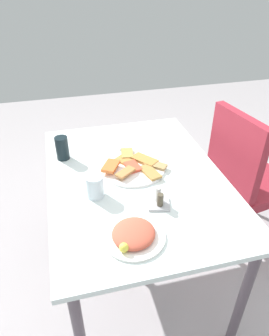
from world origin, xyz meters
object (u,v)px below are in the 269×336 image
object	(u,v)px
soda_can	(62,148)
condiment_caddy	(159,200)
salad_plate_greens	(133,235)
paper_napkin	(122,143)
fork	(119,142)
spoon	(126,142)
drinking_glass	(95,186)
dining_chair	(245,173)
pide_platter	(133,166)
dining_table	(136,189)

from	to	relation	value
soda_can	condiment_caddy	bearing A→B (deg)	37.81
salad_plate_greens	paper_napkin	world-z (taller)	salad_plate_greens
fork	spoon	distance (m)	0.04
drinking_glass	paper_napkin	bearing A→B (deg)	153.50
salad_plate_greens	dining_chair	bearing A→B (deg)	122.41
dining_chair	condiment_caddy	world-z (taller)	dining_chair
dining_chair	pide_platter	bearing A→B (deg)	-84.44
paper_napkin	condiment_caddy	distance (m)	0.56
dining_chair	fork	world-z (taller)	dining_chair
soda_can	drinking_glass	size ratio (longest dim) A/B	1.19
condiment_caddy	paper_napkin	bearing A→B (deg)	-176.49
pide_platter	spoon	xyz separation A→B (m)	(-0.26, 0.02, -0.01)
pide_platter	condiment_caddy	distance (m)	0.29
soda_can	fork	size ratio (longest dim) A/B	0.76
soda_can	dining_chair	bearing A→B (deg)	83.78
dining_table	drinking_glass	bearing A→B (deg)	-64.42
soda_can	drinking_glass	world-z (taller)	soda_can
pide_platter	soda_can	bearing A→B (deg)	-118.70
soda_can	spoon	xyz separation A→B (m)	(-0.08, 0.35, -0.06)
dining_table	pide_platter	distance (m)	0.11
fork	spoon	bearing A→B (deg)	98.26
paper_napkin	salad_plate_greens	bearing A→B (deg)	-9.14
salad_plate_greens	fork	distance (m)	0.72
dining_chair	paper_napkin	world-z (taller)	dining_chair
dining_table	drinking_glass	distance (m)	0.26
spoon	condiment_caddy	bearing A→B (deg)	7.49
pide_platter	dining_table	bearing A→B (deg)	-4.67
salad_plate_greens	soda_can	size ratio (longest dim) A/B	1.95
dining_chair	pide_platter	world-z (taller)	dining_chair
dining_chair	paper_napkin	bearing A→B (deg)	-105.70
fork	condiment_caddy	world-z (taller)	condiment_caddy
salad_plate_greens	soda_can	bearing A→B (deg)	-160.88
dining_chair	spoon	bearing A→B (deg)	-106.10
dining_table	spoon	bearing A→B (deg)	175.50
salad_plate_greens	spoon	distance (m)	0.72
dining_table	pide_platter	size ratio (longest dim) A/B	3.43
dining_chair	drinking_glass	xyz separation A→B (m)	(0.23, -0.91, 0.25)
fork	pide_platter	bearing A→B (deg)	11.60
soda_can	spoon	bearing A→B (deg)	103.48
soda_can	fork	world-z (taller)	soda_can
pide_platter	salad_plate_greens	bearing A→B (deg)	-14.04
paper_napkin	spoon	world-z (taller)	spoon
dining_chair	spoon	distance (m)	0.74
pide_platter	soda_can	world-z (taller)	soda_can
paper_napkin	pide_platter	bearing A→B (deg)	-0.56
drinking_glass	salad_plate_greens	bearing A→B (deg)	19.64
condiment_caddy	pide_platter	bearing A→B (deg)	-172.82
dining_table	drinking_glass	size ratio (longest dim) A/B	11.06
pide_platter	condiment_caddy	bearing A→B (deg)	7.18
dining_table	pide_platter	xyz separation A→B (m)	(-0.07, 0.01, 0.09)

